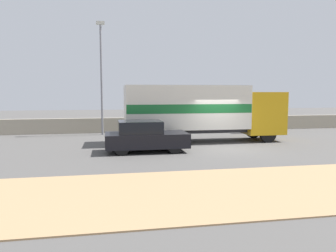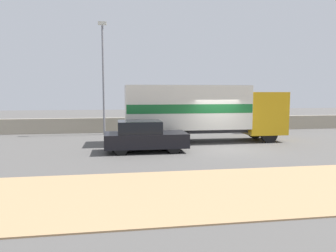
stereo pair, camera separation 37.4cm
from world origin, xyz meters
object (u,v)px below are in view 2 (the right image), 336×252
Objects in this scene: street_lamp at (103,71)px; car_hatchback at (144,136)px; box_truck at (202,110)px; pedestrian at (250,120)px.

car_hatchback is at bearing -72.88° from street_lamp.
street_lamp is at bearing 107.12° from car_hatchback.
street_lamp is 1.90× the size of car_hatchback.
car_hatchback is at bearing -143.70° from box_truck.
street_lamp reaches higher than box_truck.
car_hatchback is 10.04m from pedestrian.
street_lamp is 8.14m from car_hatchback.
box_truck is at bearing -142.79° from pedestrian.
street_lamp is 4.16× the size of pedestrian.
pedestrian is at bearing 36.80° from car_hatchback.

